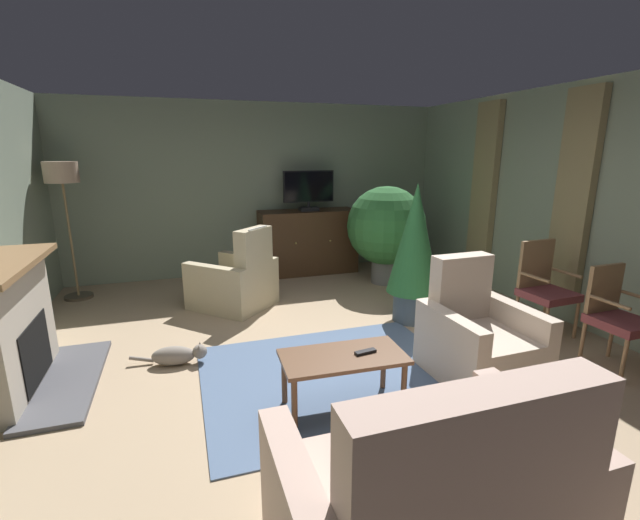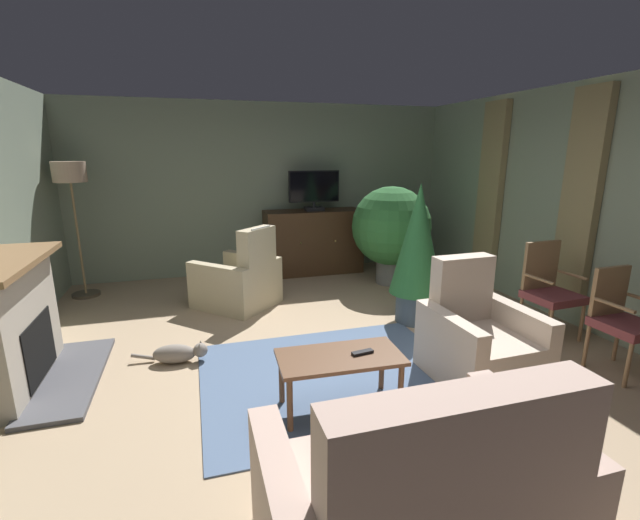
{
  "view_description": "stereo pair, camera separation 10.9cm",
  "coord_description": "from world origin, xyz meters",
  "px_view_note": "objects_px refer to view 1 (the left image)",
  "views": [
    {
      "loc": [
        -1.25,
        -3.43,
        1.94
      ],
      "look_at": [
        -0.07,
        0.2,
        0.97
      ],
      "focal_mm": 24.16,
      "sensor_mm": 36.0,
      "label": 1
    },
    {
      "loc": [
        -1.14,
        -3.46,
        1.94
      ],
      "look_at": [
        -0.07,
        0.2,
        0.97
      ],
      "focal_mm": 24.16,
      "sensor_mm": 36.0,
      "label": 2
    }
  ],
  "objects_px": {
    "television": "(309,190)",
    "side_chair_nearest_door": "(544,286)",
    "cat": "(177,355)",
    "armchair_by_fireplace": "(236,282)",
    "potted_plant_small_fern_corner": "(386,227)",
    "sofa_floral": "(433,502)",
    "floor_lamp": "(63,188)",
    "coffee_table": "(343,362)",
    "tv_remote": "(365,352)",
    "armchair_in_far_corner": "(478,340)",
    "potted_plant_tall_palm_by_window": "(415,247)",
    "tv_cabinet": "(308,243)",
    "fireplace": "(2,332)",
    "side_chair_beside_plant": "(616,315)"
  },
  "relations": [
    {
      "from": "television",
      "to": "side_chair_nearest_door",
      "type": "distance_m",
      "value": 3.63
    },
    {
      "from": "side_chair_nearest_door",
      "to": "cat",
      "type": "height_order",
      "value": "side_chair_nearest_door"
    },
    {
      "from": "armchair_by_fireplace",
      "to": "potted_plant_small_fern_corner",
      "type": "bearing_deg",
      "value": 9.14
    },
    {
      "from": "sofa_floral",
      "to": "floor_lamp",
      "type": "bearing_deg",
      "value": 116.31
    },
    {
      "from": "coffee_table",
      "to": "potted_plant_small_fern_corner",
      "type": "xyz_separation_m",
      "value": [
        1.8,
        2.92,
        0.46
      ]
    },
    {
      "from": "sofa_floral",
      "to": "cat",
      "type": "bearing_deg",
      "value": 114.67
    },
    {
      "from": "armchair_by_fireplace",
      "to": "tv_remote",
      "type": "bearing_deg",
      "value": -75.81
    },
    {
      "from": "armchair_in_far_corner",
      "to": "potted_plant_tall_palm_by_window",
      "type": "xyz_separation_m",
      "value": [
        0.09,
        1.31,
        0.56
      ]
    },
    {
      "from": "tv_remote",
      "to": "potted_plant_tall_palm_by_window",
      "type": "distance_m",
      "value": 1.97
    },
    {
      "from": "coffee_table",
      "to": "floor_lamp",
      "type": "height_order",
      "value": "floor_lamp"
    },
    {
      "from": "potted_plant_small_fern_corner",
      "to": "potted_plant_tall_palm_by_window",
      "type": "xyz_separation_m",
      "value": [
        -0.38,
        -1.47,
        0.03
      ]
    },
    {
      "from": "tv_cabinet",
      "to": "floor_lamp",
      "type": "distance_m",
      "value": 3.51
    },
    {
      "from": "armchair_in_far_corner",
      "to": "side_chair_nearest_door",
      "type": "distance_m",
      "value": 1.4
    },
    {
      "from": "tv_remote",
      "to": "tv_cabinet",
      "type": "bearing_deg",
      "value": 71.9
    },
    {
      "from": "fireplace",
      "to": "armchair_by_fireplace",
      "type": "distance_m",
      "value": 2.52
    },
    {
      "from": "coffee_table",
      "to": "side_chair_beside_plant",
      "type": "bearing_deg",
      "value": -2.73
    },
    {
      "from": "floor_lamp",
      "to": "armchair_in_far_corner",
      "type": "bearing_deg",
      "value": -41.83
    },
    {
      "from": "armchair_in_far_corner",
      "to": "floor_lamp",
      "type": "relative_size",
      "value": 0.57
    },
    {
      "from": "television",
      "to": "coffee_table",
      "type": "distance_m",
      "value": 4.0
    },
    {
      "from": "television",
      "to": "potted_plant_tall_palm_by_window",
      "type": "relative_size",
      "value": 0.5
    },
    {
      "from": "armchair_in_far_corner",
      "to": "cat",
      "type": "distance_m",
      "value": 2.74
    },
    {
      "from": "side_chair_nearest_door",
      "to": "potted_plant_small_fern_corner",
      "type": "bearing_deg",
      "value": 109.74
    },
    {
      "from": "potted_plant_small_fern_corner",
      "to": "potted_plant_tall_palm_by_window",
      "type": "bearing_deg",
      "value": -104.37
    },
    {
      "from": "sofa_floral",
      "to": "side_chair_nearest_door",
      "type": "xyz_separation_m",
      "value": [
        2.66,
        2.05,
        0.17
      ]
    },
    {
      "from": "side_chair_nearest_door",
      "to": "coffee_table",
      "type": "bearing_deg",
      "value": -164.8
    },
    {
      "from": "tv_remote",
      "to": "cat",
      "type": "relative_size",
      "value": 0.24
    },
    {
      "from": "fireplace",
      "to": "side_chair_nearest_door",
      "type": "distance_m",
      "value": 5.13
    },
    {
      "from": "side_chair_beside_plant",
      "to": "side_chair_nearest_door",
      "type": "bearing_deg",
      "value": 90.14
    },
    {
      "from": "side_chair_beside_plant",
      "to": "floor_lamp",
      "type": "xyz_separation_m",
      "value": [
        -5.08,
        3.67,
        0.98
      ]
    },
    {
      "from": "floor_lamp",
      "to": "side_chair_nearest_door",
      "type": "bearing_deg",
      "value": -29.25
    },
    {
      "from": "side_chair_beside_plant",
      "to": "side_chair_nearest_door",
      "type": "distance_m",
      "value": 0.83
    },
    {
      "from": "sofa_floral",
      "to": "armchair_in_far_corner",
      "type": "relative_size",
      "value": 1.39
    },
    {
      "from": "potted_plant_tall_palm_by_window",
      "to": "sofa_floral",
      "type": "bearing_deg",
      "value": -118.07
    },
    {
      "from": "potted_plant_small_fern_corner",
      "to": "floor_lamp",
      "type": "xyz_separation_m",
      "value": [
        -4.28,
        0.63,
        0.64
      ]
    },
    {
      "from": "coffee_table",
      "to": "sofa_floral",
      "type": "relative_size",
      "value": 0.67
    },
    {
      "from": "fireplace",
      "to": "side_chair_beside_plant",
      "type": "bearing_deg",
      "value": -13.41
    },
    {
      "from": "coffee_table",
      "to": "tv_remote",
      "type": "height_order",
      "value": "tv_remote"
    },
    {
      "from": "cat",
      "to": "floor_lamp",
      "type": "distance_m",
      "value": 3.05
    },
    {
      "from": "tv_cabinet",
      "to": "sofa_floral",
      "type": "relative_size",
      "value": 1.09
    },
    {
      "from": "tv_remote",
      "to": "cat",
      "type": "distance_m",
      "value": 1.85
    },
    {
      "from": "armchair_in_far_corner",
      "to": "sofa_floral",
      "type": "bearing_deg",
      "value": -133.23
    },
    {
      "from": "coffee_table",
      "to": "floor_lamp",
      "type": "relative_size",
      "value": 0.53
    },
    {
      "from": "side_chair_nearest_door",
      "to": "tv_cabinet",
      "type": "bearing_deg",
      "value": 118.95
    },
    {
      "from": "side_chair_nearest_door",
      "to": "sofa_floral",
      "type": "bearing_deg",
      "value": -142.4
    },
    {
      "from": "coffee_table",
      "to": "tv_remote",
      "type": "relative_size",
      "value": 5.63
    },
    {
      "from": "side_chair_nearest_door",
      "to": "floor_lamp",
      "type": "relative_size",
      "value": 0.56
    },
    {
      "from": "tv_cabinet",
      "to": "floor_lamp",
      "type": "bearing_deg",
      "value": -175.13
    },
    {
      "from": "cat",
      "to": "coffee_table",
      "type": "bearing_deg",
      "value": -43.43
    },
    {
      "from": "television",
      "to": "tv_remote",
      "type": "distance_m",
      "value": 3.97
    },
    {
      "from": "cat",
      "to": "side_chair_beside_plant",
      "type": "bearing_deg",
      "value": -18.49
    }
  ]
}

